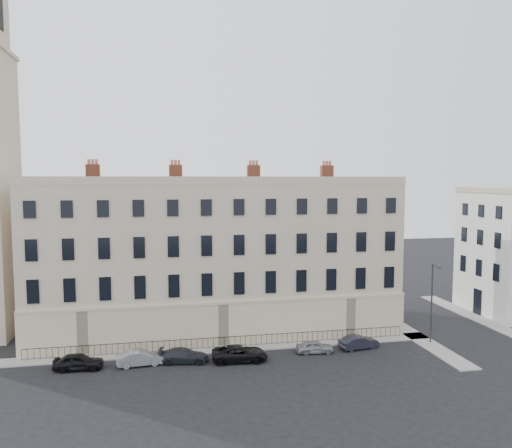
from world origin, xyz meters
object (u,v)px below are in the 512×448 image
at_px(car_b, 140,358).
at_px(car_d, 240,353).
at_px(streetlamp, 432,300).
at_px(car_e, 315,347).
at_px(car_f, 359,342).
at_px(car_a, 79,362).
at_px(car_c, 184,356).

relative_size(car_b, car_d, 0.81).
bearing_deg(car_b, streetlamp, -95.35).
height_order(car_e, car_f, car_f).
bearing_deg(car_a, streetlamp, -85.14).
relative_size(car_a, car_b, 1.02).
height_order(car_d, streetlamp, streetlamp).
bearing_deg(car_a, car_f, -84.97).
bearing_deg(car_e, car_f, -80.79).
height_order(car_c, streetlamp, streetlamp).
distance_m(car_d, streetlamp, 18.89).
distance_m(car_a, streetlamp, 32.00).
bearing_deg(streetlamp, car_e, 175.73).
bearing_deg(car_e, car_c, 95.66).
xyz_separation_m(car_b, streetlamp, (26.86, 0.41, 3.61)).
bearing_deg(car_b, car_e, -95.92).
xyz_separation_m(car_c, car_f, (15.98, 0.42, 0.01)).
relative_size(car_b, car_e, 1.17).
xyz_separation_m(car_b, car_f, (19.57, 0.39, -0.03)).
xyz_separation_m(car_a, car_f, (24.51, 0.39, -0.06)).
xyz_separation_m(car_c, car_e, (11.66, 0.11, -0.04)).
height_order(car_a, car_b, car_a).
bearing_deg(car_e, car_b, 95.42).
relative_size(car_b, streetlamp, 0.51).
bearing_deg(car_c, car_d, -87.82).
xyz_separation_m(car_a, car_c, (8.53, -0.03, -0.07)).
distance_m(car_b, car_e, 15.26).
bearing_deg(streetlamp, car_a, 174.85).
distance_m(car_b, car_d, 8.36).
relative_size(car_b, car_f, 1.04).
distance_m(car_e, car_f, 4.32).
distance_m(car_a, car_b, 4.94).
height_order(car_a, car_d, car_a).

